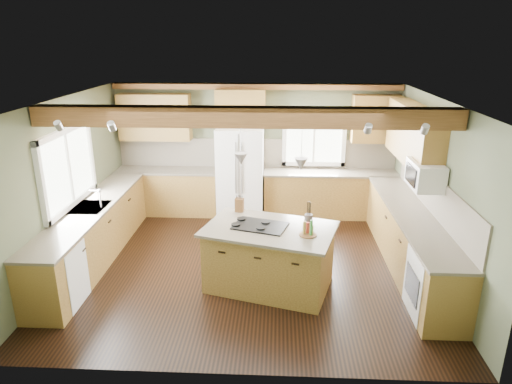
{
  "coord_description": "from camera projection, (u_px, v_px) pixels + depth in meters",
  "views": [
    {
      "loc": [
        0.44,
        -6.5,
        3.47
      ],
      "look_at": [
        0.1,
        0.3,
        1.13
      ],
      "focal_mm": 32.0,
      "sensor_mm": 36.0,
      "label": 1
    }
  ],
  "objects": [
    {
      "name": "refrigerator",
      "position": [
        240.0,
        173.0,
        9.01
      ],
      "size": [
        0.9,
        0.74,
        1.8
      ],
      "primitive_type": "cube",
      "color": "white",
      "rests_on": "floor"
    },
    {
      "name": "upper_cab_right",
      "position": [
        413.0,
        134.0,
        7.38
      ],
      "size": [
        0.35,
        2.2,
        0.9
      ],
      "primitive_type": "cube",
      "color": "brown",
      "rests_on": "wall_right"
    },
    {
      "name": "backsplash_right",
      "position": [
        434.0,
        195.0,
        6.81
      ],
      "size": [
        0.03,
        3.7,
        0.58
      ],
      "primitive_type": "cube",
      "color": "brown",
      "rests_on": "wall_right"
    },
    {
      "name": "bottle_tray",
      "position": [
        308.0,
        228.0,
        6.1
      ],
      "size": [
        0.24,
        0.24,
        0.22
      ],
      "primitive_type": null,
      "rotation": [
        0.0,
        0.0,
        -0.03
      ],
      "color": "brown",
      "rests_on": "island_top"
    },
    {
      "name": "island",
      "position": [
        269.0,
        259.0,
        6.53
      ],
      "size": [
        1.89,
        1.45,
        0.88
      ],
      "primitive_type": "cube",
      "rotation": [
        0.0,
        0.0,
        -0.28
      ],
      "color": "brown",
      "rests_on": "floor"
    },
    {
      "name": "ceiling",
      "position": [
        248.0,
        100.0,
        6.44
      ],
      "size": [
        5.6,
        5.6,
        0.0
      ],
      "primitive_type": "plane",
      "rotation": [
        3.14,
        0.0,
        0.0
      ],
      "color": "silver",
      "rests_on": "wall_back"
    },
    {
      "name": "backsplash_back",
      "position": [
        256.0,
        153.0,
        9.24
      ],
      "size": [
        5.58,
        0.03,
        0.58
      ],
      "primitive_type": "cube",
      "color": "brown",
      "rests_on": "wall_back"
    },
    {
      "name": "faucet",
      "position": [
        100.0,
        199.0,
        7.1
      ],
      "size": [
        0.02,
        0.02,
        0.28
      ],
      "primitive_type": "cylinder",
      "color": "#B2B2B7",
      "rests_on": "sink"
    },
    {
      "name": "counter_right",
      "position": [
        413.0,
        214.0,
        6.92
      ],
      "size": [
        0.64,
        3.74,
        0.04
      ],
      "primitive_type": "cube",
      "color": "#4C4338",
      "rests_on": "base_cab_right"
    },
    {
      "name": "sink",
      "position": [
        90.0,
        208.0,
        7.16
      ],
      "size": [
        0.5,
        0.65,
        0.03
      ],
      "primitive_type": "cube",
      "color": "#262628",
      "rests_on": "counter_left"
    },
    {
      "name": "island_top",
      "position": [
        270.0,
        229.0,
        6.38
      ],
      "size": [
        2.03,
        1.59,
        0.04
      ],
      "primitive_type": "cube",
      "rotation": [
        0.0,
        0.0,
        -0.28
      ],
      "color": "#4C4338",
      "rests_on": "island"
    },
    {
      "name": "soffit_trim",
      "position": [
        256.0,
        87.0,
        8.73
      ],
      "size": [
        5.55,
        0.2,
        0.1
      ],
      "primitive_type": "cube",
      "color": "#4F3016",
      "rests_on": "ceiling"
    },
    {
      "name": "pendant_left",
      "position": [
        241.0,
        159.0,
        6.19
      ],
      "size": [
        0.18,
        0.18,
        0.16
      ],
      "primitive_type": "cone",
      "rotation": [
        3.14,
        0.0,
        0.0
      ],
      "color": "#B2B2B7",
      "rests_on": "ceiling"
    },
    {
      "name": "counter_back_right",
      "position": [
        331.0,
        173.0,
        9.0
      ],
      "size": [
        2.66,
        0.64,
        0.04
      ],
      "primitive_type": "cube",
      "color": "#4C4338",
      "rests_on": "base_cab_back_right"
    },
    {
      "name": "base_cab_back_right",
      "position": [
        330.0,
        195.0,
        9.15
      ],
      "size": [
        2.62,
        0.6,
        0.88
      ],
      "primitive_type": "cube",
      "color": "brown",
      "rests_on": "floor"
    },
    {
      "name": "wall_left",
      "position": [
        67.0,
        185.0,
        6.99
      ],
      "size": [
        0.0,
        5.0,
        5.0
      ],
      "primitive_type": "plane",
      "rotation": [
        1.57,
        0.0,
        1.57
      ],
      "color": "#4C553C",
      "rests_on": "ground"
    },
    {
      "name": "window_back",
      "position": [
        314.0,
        137.0,
        9.07
      ],
      "size": [
        1.1,
        0.04,
        1.0
      ],
      "primitive_type": "cube",
      "color": "white",
      "rests_on": "wall_back"
    },
    {
      "name": "oven",
      "position": [
        436.0,
        285.0,
        5.85
      ],
      "size": [
        0.6,
        0.72,
        0.84
      ],
      "primitive_type": "cube",
      "color": "white",
      "rests_on": "floor"
    },
    {
      "name": "window_left",
      "position": [
        67.0,
        168.0,
        6.96
      ],
      "size": [
        0.04,
        1.6,
        1.05
      ],
      "primitive_type": "cube",
      "color": "white",
      "rests_on": "wall_left"
    },
    {
      "name": "wall_back",
      "position": [
        256.0,
        148.0,
        9.22
      ],
      "size": [
        5.6,
        0.0,
        5.6
      ],
      "primitive_type": "plane",
      "rotation": [
        1.57,
        0.0,
        0.0
      ],
      "color": "#4C553C",
      "rests_on": "ground"
    },
    {
      "name": "floor",
      "position": [
        249.0,
        264.0,
        7.29
      ],
      "size": [
        5.6,
        5.6,
        0.0
      ],
      "primitive_type": "plane",
      "color": "black",
      "rests_on": "ground"
    },
    {
      "name": "upper_cab_over_fridge",
      "position": [
        241.0,
        107.0,
        8.8
      ],
      "size": [
        0.96,
        0.35,
        0.7
      ],
      "primitive_type": "cube",
      "color": "brown",
      "rests_on": "wall_back"
    },
    {
      "name": "upper_cab_back_left",
      "position": [
        155.0,
        117.0,
        8.94
      ],
      "size": [
        1.4,
        0.35,
        0.9
      ],
      "primitive_type": "cube",
      "color": "brown",
      "rests_on": "wall_back"
    },
    {
      "name": "upper_cab_back_corner",
      "position": [
        376.0,
        119.0,
        8.74
      ],
      "size": [
        0.9,
        0.35,
        0.9
      ],
      "primitive_type": "cube",
      "color": "brown",
      "rests_on": "wall_back"
    },
    {
      "name": "cooktop",
      "position": [
        260.0,
        226.0,
        6.41
      ],
      "size": [
        0.83,
        0.67,
        0.02
      ],
      "primitive_type": "cube",
      "rotation": [
        0.0,
        0.0,
        -0.28
      ],
      "color": "black",
      "rests_on": "island_top"
    },
    {
      "name": "counter_back_left",
      "position": [
        167.0,
        170.0,
        9.15
      ],
      "size": [
        2.06,
        0.64,
        0.04
      ],
      "primitive_type": "cube",
      "color": "#4C4338",
      "rests_on": "base_cab_back_left"
    },
    {
      "name": "microwave",
      "position": [
        425.0,
        175.0,
        6.61
      ],
      "size": [
        0.4,
        0.7,
        0.38
      ],
      "primitive_type": "cube",
      "color": "white",
      "rests_on": "wall_right"
    },
    {
      "name": "utensil_crock",
      "position": [
        308.0,
        220.0,
        6.45
      ],
      "size": [
        0.16,
        0.16,
        0.16
      ],
      "primitive_type": "cylinder",
      "rotation": [
        0.0,
        0.0,
        -0.44
      ],
      "color": "#49403A",
      "rests_on": "island_top"
    },
    {
      "name": "base_cab_back_left",
      "position": [
        168.0,
        192.0,
        9.3
      ],
      "size": [
        2.02,
        0.6,
        0.88
      ],
      "primitive_type": "cube",
      "color": "brown",
      "rests_on": "floor"
    },
    {
      "name": "knife_block",
      "position": [
        239.0,
        205.0,
        6.93
      ],
      "size": [
        0.14,
        0.12,
        0.21
      ],
      "primitive_type": "cube",
      "rotation": [
        0.0,
        0.0,
        -0.17
      ],
      "color": "brown",
      "rests_on": "island_top"
    },
    {
      "name": "dishwasher",
      "position": [
        57.0,
        276.0,
        6.08
      ],
      "size": [
        0.6,
        0.6,
        0.84
      ],
      "primitive_type": "cube",
      "color": "white",
      "rests_on": "floor"
    },
    {
      "name": "counter_left",
      "position": [
        90.0,
        208.0,
        7.16
      ],
      "size": [
        0.64,
        3.74,
        0.04
      ],
      "primitive_type": "cube",
      "color": "#4C4338",
      "rests_on": "base_cab_left"
    },
    {
      "name": "base_cab_left",
      "position": [
        94.0,
        235.0,
        7.31
      ],
      "size": [
        0.6,
        3.7,
        0.88
      ],
      "primitive_type": "cube",
      "color": "brown",
      "rests_on": "floor"
    },
    {
      "name": "ceiling_beam",
      "position": [
        245.0,
        117.0,
        5.89
      ],
      "size": [
        5.55,
        0.26,
        0.26
      ],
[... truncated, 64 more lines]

